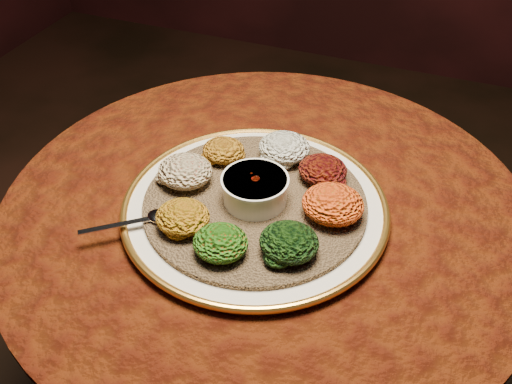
% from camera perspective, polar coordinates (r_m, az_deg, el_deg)
% --- Properties ---
extents(table, '(0.96, 0.96, 0.73)m').
position_cam_1_polar(table, '(1.16, 0.92, -7.57)').
color(table, black).
rests_on(table, ground).
extents(platter, '(0.53, 0.53, 0.02)m').
position_cam_1_polar(platter, '(1.00, -0.10, -1.51)').
color(platter, beige).
rests_on(platter, table).
extents(injera, '(0.43, 0.43, 0.01)m').
position_cam_1_polar(injera, '(1.00, -0.10, -1.05)').
color(injera, olive).
rests_on(injera, platter).
extents(stew_bowl, '(0.12, 0.12, 0.05)m').
position_cam_1_polar(stew_bowl, '(0.97, -0.10, 0.41)').
color(stew_bowl, white).
rests_on(stew_bowl, injera).
extents(spoon, '(0.13, 0.10, 0.01)m').
position_cam_1_polar(spoon, '(0.97, -10.17, -2.54)').
color(spoon, silver).
rests_on(spoon, injera).
extents(portion_ayib, '(0.10, 0.09, 0.05)m').
position_cam_1_polar(portion_ayib, '(1.07, 2.86, 4.45)').
color(portion_ayib, beige).
rests_on(portion_ayib, injera).
extents(portion_kitfo, '(0.09, 0.08, 0.04)m').
position_cam_1_polar(portion_kitfo, '(1.03, 6.68, 2.21)').
color(portion_kitfo, black).
rests_on(portion_kitfo, injera).
extents(portion_tikil, '(0.10, 0.10, 0.05)m').
position_cam_1_polar(portion_tikil, '(0.96, 7.69, -1.20)').
color(portion_tikil, '#AA710E').
rests_on(portion_tikil, injera).
extents(portion_gomen, '(0.09, 0.09, 0.05)m').
position_cam_1_polar(portion_gomen, '(0.89, 3.33, -5.03)').
color(portion_gomen, black).
rests_on(portion_gomen, injera).
extents(portion_mixveg, '(0.09, 0.08, 0.04)m').
position_cam_1_polar(portion_mixveg, '(0.89, -3.57, -5.09)').
color(portion_mixveg, '#9A2209').
rests_on(portion_mixveg, injera).
extents(portion_kik, '(0.09, 0.09, 0.04)m').
position_cam_1_polar(portion_kik, '(0.94, -7.34, -2.50)').
color(portion_kik, '#A15E0E').
rests_on(portion_kik, injera).
extents(portion_timatim, '(0.10, 0.09, 0.05)m').
position_cam_1_polar(portion_timatim, '(1.02, -7.10, 2.08)').
color(portion_timatim, maroon).
rests_on(portion_timatim, injera).
extents(portion_shiro, '(0.08, 0.08, 0.04)m').
position_cam_1_polar(portion_shiro, '(1.08, -3.27, 4.19)').
color(portion_shiro, '#9D6513').
rests_on(portion_shiro, injera).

